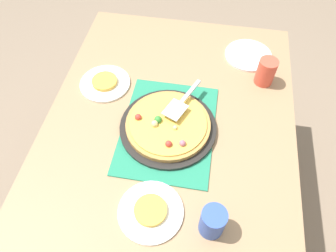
# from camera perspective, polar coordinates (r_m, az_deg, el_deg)

# --- Properties ---
(ground_plane) EXTENTS (8.00, 8.00, 0.00)m
(ground_plane) POSITION_cam_1_polar(r_m,az_deg,el_deg) (1.91, -0.00, -13.55)
(ground_plane) COLOR #84705B
(dining_table) EXTENTS (1.40, 1.00, 0.75)m
(dining_table) POSITION_cam_1_polar(r_m,az_deg,el_deg) (1.34, -0.00, -3.22)
(dining_table) COLOR #9E7A56
(dining_table) RESTS_ON ground_plane
(placemat) EXTENTS (0.48, 0.36, 0.01)m
(placemat) POSITION_cam_1_polar(r_m,az_deg,el_deg) (1.24, -0.00, -0.46)
(placemat) COLOR #237F5B
(placemat) RESTS_ON dining_table
(pizza_pan) EXTENTS (0.38, 0.38, 0.01)m
(pizza_pan) POSITION_cam_1_polar(r_m,az_deg,el_deg) (1.23, -0.00, -0.19)
(pizza_pan) COLOR black
(pizza_pan) RESTS_ON placemat
(pizza) EXTENTS (0.33, 0.33, 0.05)m
(pizza) POSITION_cam_1_polar(r_m,az_deg,el_deg) (1.22, -0.05, 0.32)
(pizza) COLOR #B78442
(pizza) RESTS_ON pizza_pan
(plate_near_left) EXTENTS (0.22, 0.22, 0.01)m
(plate_near_left) POSITION_cam_1_polar(r_m,az_deg,el_deg) (1.42, -11.34, 7.59)
(plate_near_left) COLOR white
(plate_near_left) RESTS_ON dining_table
(plate_far_right) EXTENTS (0.22, 0.22, 0.01)m
(plate_far_right) POSITION_cam_1_polar(r_m,az_deg,el_deg) (1.08, -3.05, -15.26)
(plate_far_right) COLOR white
(plate_far_right) RESTS_ON dining_table
(plate_side) EXTENTS (0.22, 0.22, 0.01)m
(plate_side) POSITION_cam_1_polar(r_m,az_deg,el_deg) (1.57, 14.35, 12.35)
(plate_side) COLOR white
(plate_side) RESTS_ON dining_table
(served_slice_left) EXTENTS (0.11, 0.11, 0.02)m
(served_slice_left) POSITION_cam_1_polar(r_m,az_deg,el_deg) (1.41, -11.43, 7.95)
(served_slice_left) COLOR gold
(served_slice_left) RESTS_ON plate_near_left
(served_slice_right) EXTENTS (0.11, 0.11, 0.02)m
(served_slice_right) POSITION_cam_1_polar(r_m,az_deg,el_deg) (1.07, -3.08, -15.02)
(served_slice_right) COLOR gold
(served_slice_right) RESTS_ON plate_far_right
(cup_near) EXTENTS (0.08, 0.08, 0.12)m
(cup_near) POSITION_cam_1_polar(r_m,az_deg,el_deg) (1.43, 17.35, 9.38)
(cup_near) COLOR #E04C38
(cup_near) RESTS_ON dining_table
(cup_far) EXTENTS (0.08, 0.08, 0.12)m
(cup_far) POSITION_cam_1_polar(r_m,az_deg,el_deg) (1.02, 8.09, -16.81)
(cup_far) COLOR #3351AD
(cup_far) RESTS_ON dining_table
(pizza_server) EXTENTS (0.23, 0.13, 0.01)m
(pizza_server) POSITION_cam_1_polar(r_m,az_deg,el_deg) (1.24, 2.50, 4.41)
(pizza_server) COLOR silver
(pizza_server) RESTS_ON pizza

